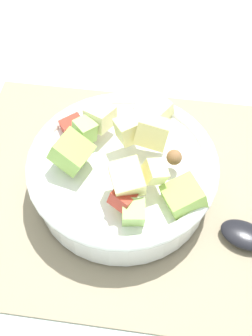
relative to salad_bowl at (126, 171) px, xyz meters
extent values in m
plane|color=silver|center=(0.00, 0.00, -0.04)|extent=(2.40, 2.40, 0.00)
cube|color=gray|center=(0.00, 0.00, -0.04)|extent=(0.40, 0.34, 0.01)
cylinder|color=white|center=(0.00, 0.00, -0.01)|extent=(0.21, 0.21, 0.05)
torus|color=white|center=(0.00, 0.00, 0.02)|extent=(0.22, 0.22, 0.02)
cube|color=#E5D684|center=(0.03, 0.02, 0.06)|extent=(0.04, 0.04, 0.04)
sphere|color=brown|center=(0.05, 0.00, 0.04)|extent=(0.03, 0.03, 0.03)
cube|color=#BC3828|center=(0.01, -0.06, 0.04)|extent=(0.03, 0.03, 0.02)
cube|color=#8CB74C|center=(-0.06, -0.01, 0.04)|extent=(0.05, 0.05, 0.04)
cube|color=beige|center=(0.00, 0.02, 0.05)|extent=(0.04, 0.04, 0.03)
cube|color=#A3CC6B|center=(0.02, -0.07, 0.03)|extent=(0.03, 0.03, 0.04)
cube|color=beige|center=(0.02, 0.08, 0.03)|extent=(0.05, 0.06, 0.04)
cube|color=beige|center=(-0.04, 0.04, 0.05)|extent=(0.04, 0.04, 0.03)
cube|color=#BC3828|center=(-0.07, 0.04, 0.02)|extent=(0.04, 0.04, 0.03)
cube|color=#A3CC6B|center=(-0.05, 0.02, 0.04)|extent=(0.03, 0.03, 0.03)
cube|color=beige|center=(0.04, -0.03, 0.05)|extent=(0.03, 0.03, 0.03)
cube|color=#E5D684|center=(0.01, -0.05, 0.05)|extent=(0.04, 0.05, 0.04)
cube|color=#9EC656|center=(0.07, -0.04, 0.03)|extent=(0.06, 0.05, 0.04)
ellipsoid|color=black|center=(0.14, -0.05, -0.03)|extent=(0.06, 0.05, 0.01)
camera|label=1|loc=(0.05, -0.33, 0.46)|focal=51.23mm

